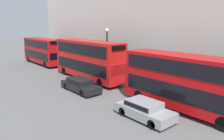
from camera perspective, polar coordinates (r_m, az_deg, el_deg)
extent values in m
cube|color=#B20C0F|center=(17.45, 18.30, -5.56)|extent=(2.55, 10.20, 2.16)
cube|color=#B20C0F|center=(16.99, 18.73, 0.74)|extent=(2.50, 10.00, 1.74)
cube|color=black|center=(17.38, 18.36, -4.74)|extent=(2.59, 9.38, 1.21)
cube|color=black|center=(16.97, 18.75, 1.03)|extent=(2.59, 9.38, 1.04)
cylinder|color=black|center=(15.39, 27.18, -12.42)|extent=(0.30, 1.00, 1.00)
cylinder|color=black|center=(18.86, 7.15, -6.69)|extent=(0.30, 1.00, 1.00)
cylinder|color=black|center=(20.50, 11.43, -5.30)|extent=(0.30, 1.00, 1.00)
cube|color=red|center=(26.17, -6.19, 0.83)|extent=(2.55, 10.90, 2.25)
cube|color=red|center=(25.84, -6.29, 5.44)|extent=(2.50, 10.68, 1.98)
cube|color=black|center=(26.12, -6.20, 1.41)|extent=(2.59, 10.03, 1.26)
cube|color=black|center=(25.83, -6.30, 5.66)|extent=(2.59, 10.03, 1.19)
cube|color=black|center=(21.89, 1.81, -0.10)|extent=(2.17, 0.06, 1.13)
cube|color=black|center=(21.53, 1.85, 5.79)|extent=(1.78, 0.06, 0.48)
cylinder|color=black|center=(22.70, -2.99, -3.38)|extent=(0.30, 1.00, 1.00)
cylinder|color=black|center=(24.08, 1.26, -2.46)|extent=(0.30, 1.00, 1.00)
cylinder|color=black|center=(29.04, -12.27, -0.23)|extent=(0.30, 1.00, 1.00)
cylinder|color=black|center=(30.13, -8.50, 0.36)|extent=(0.30, 1.00, 1.00)
cube|color=#A80F14|center=(37.65, -17.55, 3.63)|extent=(2.55, 10.00, 2.08)
cube|color=#A80F14|center=(37.44, -17.73, 6.50)|extent=(2.50, 9.80, 1.72)
cube|color=black|center=(37.62, -17.57, 4.00)|extent=(2.59, 9.20, 1.17)
cube|color=black|center=(37.43, -17.74, 6.64)|extent=(2.59, 9.20, 1.03)
cube|color=black|center=(33.11, -14.21, 3.46)|extent=(2.17, 0.06, 1.04)
cube|color=black|center=(32.88, -14.39, 6.92)|extent=(1.78, 0.06, 0.41)
cylinder|color=black|center=(34.26, -16.95, 1.37)|extent=(0.30, 1.00, 1.00)
cylinder|color=black|center=(35.19, -13.60, 1.83)|extent=(0.30, 1.00, 1.00)
cylinder|color=black|center=(40.53, -20.82, 2.68)|extent=(0.30, 1.00, 1.00)
cylinder|color=black|center=(41.32, -17.89, 3.05)|extent=(0.30, 1.00, 1.00)
cube|color=gray|center=(15.65, 8.55, -10.74)|extent=(1.89, 4.21, 0.64)
cube|color=gray|center=(15.51, 8.32, -8.76)|extent=(1.66, 2.31, 0.45)
cube|color=black|center=(15.50, 8.32, -8.68)|extent=(1.70, 2.20, 0.29)
cylinder|color=black|center=(14.35, 10.42, -13.78)|extent=(0.22, 0.64, 0.64)
cylinder|color=black|center=(15.57, 14.40, -11.84)|extent=(0.22, 0.64, 0.64)
cylinder|color=black|center=(16.02, 2.84, -10.77)|extent=(0.22, 0.64, 0.64)
cylinder|color=black|center=(17.12, 6.97, -9.31)|extent=(0.22, 0.64, 0.64)
cube|color=black|center=(21.66, -8.20, -4.28)|extent=(1.78, 4.73, 0.61)
cube|color=black|center=(21.62, -8.41, -2.82)|extent=(1.57, 2.60, 0.49)
cube|color=black|center=(21.61, -8.41, -2.76)|extent=(1.60, 2.47, 0.31)
cylinder|color=black|center=(20.09, -7.76, -6.07)|extent=(0.22, 0.64, 0.64)
cylinder|color=black|center=(20.93, -4.14, -5.25)|extent=(0.22, 0.64, 0.64)
cylinder|color=black|center=(22.60, -11.93, -4.17)|extent=(0.22, 0.64, 0.64)
cylinder|color=black|center=(23.34, -8.56, -3.52)|extent=(0.22, 0.64, 0.64)
cylinder|color=black|center=(26.06, -1.28, 3.75)|extent=(0.18, 0.18, 5.55)
sphere|color=beige|center=(25.81, -1.32, 10.35)|extent=(0.44, 0.44, 0.44)
cylinder|color=#26262D|center=(30.59, -5.95, 0.96)|extent=(0.36, 0.36, 1.38)
sphere|color=tan|center=(30.45, -5.98, 2.44)|extent=(0.22, 0.22, 0.22)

